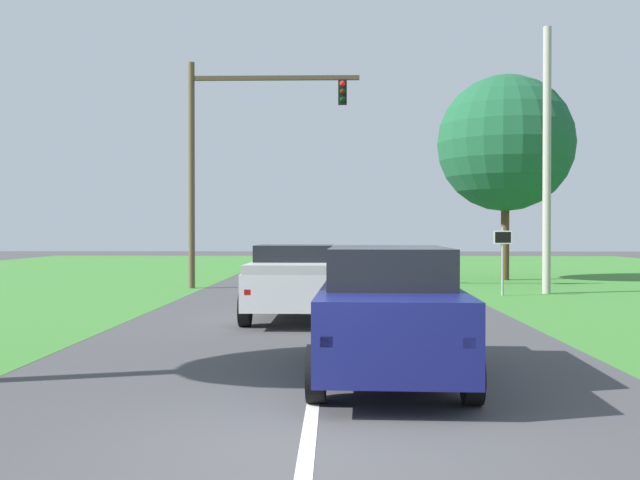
{
  "coord_description": "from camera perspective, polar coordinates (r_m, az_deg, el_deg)",
  "views": [
    {
      "loc": [
        0.28,
        -6.9,
        2.12
      ],
      "look_at": [
        -0.23,
        16.03,
        1.86
      ],
      "focal_mm": 39.95,
      "sensor_mm": 36.0,
      "label": 1
    }
  ],
  "objects": [
    {
      "name": "traffic_light",
      "position": [
        27.14,
        -7.11,
        7.74
      ],
      "size": [
        6.43,
        0.4,
        8.49
      ],
      "color": "brown",
      "rests_on": "ground_plane"
    },
    {
      "name": "pickup_truck_lead",
      "position": [
        17.36,
        -1.97,
        -3.25
      ],
      "size": [
        2.36,
        5.13,
        1.81
      ],
      "color": "silver",
      "rests_on": "ground_plane"
    },
    {
      "name": "oak_tree_right",
      "position": [
        32.66,
        14.62,
        7.48
      ],
      "size": [
        5.98,
        5.98,
        9.02
      ],
      "color": "#4C351E",
      "rests_on": "ground_plane"
    },
    {
      "name": "red_suv_near",
      "position": [
        10.45,
        5.52,
        -5.47
      ],
      "size": [
        2.28,
        5.01,
        1.9
      ],
      "color": "navy",
      "rests_on": "ground_plane"
    },
    {
      "name": "utility_pole_right",
      "position": [
        25.77,
        17.71,
        6.09
      ],
      "size": [
        0.28,
        0.28,
        9.16
      ],
      "primitive_type": "cylinder",
      "color": "#9E998E",
      "rests_on": "ground_plane"
    },
    {
      "name": "lane_centre_stripe",
      "position": [
        7.17,
        -1.06,
        -16.51
      ],
      "size": [
        0.16,
        39.89,
        0.01
      ],
      "primitive_type": "cube",
      "color": "white",
      "rests_on": "ground_plane"
    },
    {
      "name": "ground_plane",
      "position": [
        17.98,
        0.37,
        -6.13
      ],
      "size": [
        120.0,
        120.0,
        0.0
      ],
      "primitive_type": "plane",
      "color": "#424244"
    },
    {
      "name": "keep_moving_sign",
      "position": [
        24.37,
        14.43,
        -0.9
      ],
      "size": [
        0.6,
        0.09,
        2.29
      ],
      "color": "gray",
      "rests_on": "ground_plane"
    }
  ]
}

